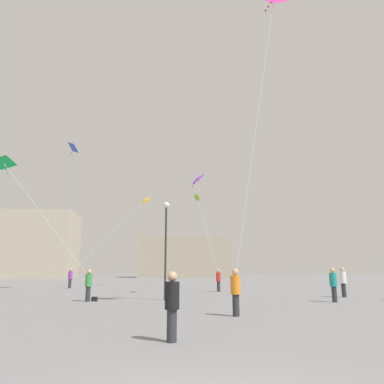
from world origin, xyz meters
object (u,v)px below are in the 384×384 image
object	(u,v)px
person_in_orange	(236,290)
kite_amber_diamond	(145,201)
building_right_hall	(184,257)
person_in_black	(172,303)
kite_cobalt_delta	(73,150)
person_in_purple	(70,277)
person_in_white	(343,281)
building_centre_hall	(17,245)
kite_emerald_delta	(5,165)
person_in_red	(218,279)
kite_lime_diamond	(197,199)
person_in_teal	(333,283)
person_in_green	(89,284)
kite_magenta_delta	(273,2)
kite_violet_diamond	(198,179)
lamppost_west	(166,234)
handbag_beside_flyer	(95,299)

from	to	relation	value
person_in_orange	kite_amber_diamond	size ratio (longest dim) A/B	0.20
building_right_hall	person_in_black	bearing A→B (deg)	-89.77
kite_cobalt_delta	person_in_purple	bearing A→B (deg)	100.35
person_in_white	building_centre_hall	distance (m)	72.14
person_in_orange	kite_amber_diamond	world-z (taller)	kite_amber_diamond
kite_emerald_delta	kite_cobalt_delta	size ratio (longest dim) A/B	0.58
person_in_red	kite_lime_diamond	bearing A→B (deg)	35.05
kite_amber_diamond	building_right_hall	world-z (taller)	kite_amber_diamond
person_in_teal	person_in_black	world-z (taller)	person_in_teal
kite_emerald_delta	kite_cobalt_delta	world-z (taller)	kite_cobalt_delta
kite_lime_diamond	building_centre_hall	xyz separation A→B (m)	(-37.89, 36.90, -2.90)
person_in_black	building_right_hall	world-z (taller)	building_right_hall
person_in_green	kite_magenta_delta	world-z (taller)	kite_magenta_delta
person_in_black	kite_amber_diamond	bearing A→B (deg)	-71.24
person_in_purple	kite_lime_diamond	xyz separation A→B (m)	(12.23, 6.22, 8.87)
person_in_red	building_centre_hall	distance (m)	62.85
person_in_black	person_in_orange	world-z (taller)	person_in_orange
kite_amber_diamond	person_in_black	bearing A→B (deg)	-81.67
person_in_red	person_in_purple	bearing A→B (deg)	96.15
person_in_purple	building_right_hall	size ratio (longest dim) A/B	0.08
person_in_teal	kite_magenta_delta	xyz separation A→B (m)	(-3.59, -4.37, 13.60)
person_in_red	kite_amber_diamond	distance (m)	14.31
kite_amber_diamond	person_in_purple	bearing A→B (deg)	-149.98
person_in_teal	kite_violet_diamond	size ratio (longest dim) A/B	0.24
kite_amber_diamond	lamppost_west	size ratio (longest dim) A/B	1.49
person_in_white	kite_cobalt_delta	xyz separation A→B (m)	(-20.14, 7.72, 11.27)
kite_lime_diamond	building_right_hall	bearing A→B (deg)	92.31
person_in_purple	lamppost_west	xyz separation A→B (m)	(9.78, -13.80, 2.70)
kite_cobalt_delta	lamppost_west	bearing A→B (deg)	-47.32
kite_amber_diamond	lamppost_west	bearing A→B (deg)	-78.90
person_in_orange	lamppost_west	size ratio (longest dim) A/B	0.30
kite_cobalt_delta	building_centre_hall	world-z (taller)	building_centre_hall
person_in_teal	lamppost_west	distance (m)	9.55
person_in_white	kite_magenta_delta	size ratio (longest dim) A/B	0.13
person_in_purple	handbag_beside_flyer	xyz separation A→B (m)	(6.01, -14.47, -0.88)
kite_emerald_delta	building_centre_hall	world-z (taller)	building_centre_hall
kite_magenta_delta	lamppost_west	size ratio (longest dim) A/B	2.49
person_in_black	person_in_red	world-z (taller)	person_in_red
kite_cobalt_delta	handbag_beside_flyer	distance (m)	16.91
person_in_orange	kite_violet_diamond	bearing A→B (deg)	118.98
kite_emerald_delta	kite_violet_diamond	bearing A→B (deg)	24.30
person_in_red	building_right_hall	world-z (taller)	building_right_hall
person_in_teal	person_in_black	xyz separation A→B (m)	(-8.15, -10.48, -0.08)
person_in_red	kite_violet_diamond	world-z (taller)	kite_violet_diamond
kite_lime_diamond	kite_emerald_delta	bearing A→B (deg)	-119.13
kite_emerald_delta	handbag_beside_flyer	distance (m)	9.26
person_in_teal	kite_cobalt_delta	bearing A→B (deg)	-156.65
person_in_red	kite_amber_diamond	size ratio (longest dim) A/B	0.21
person_in_teal	kite_amber_diamond	xyz separation A→B (m)	(-12.46, 18.93, 8.13)
kite_violet_diamond	building_centre_hall	bearing A→B (deg)	125.32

